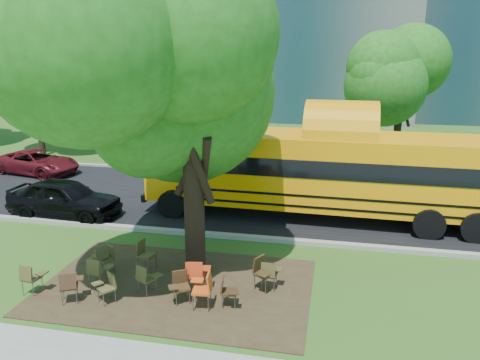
% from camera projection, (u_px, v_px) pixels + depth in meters
% --- Properties ---
extents(ground, '(160.00, 160.00, 0.00)m').
position_uv_depth(ground, '(149.00, 274.00, 13.02)').
color(ground, '#3A5B1C').
rests_on(ground, ground).
extents(dirt_patch, '(7.00, 4.50, 0.03)m').
position_uv_depth(dirt_patch, '(177.00, 286.00, 12.35)').
color(dirt_patch, '#382819').
rests_on(dirt_patch, ground).
extents(asphalt_road, '(80.00, 8.00, 0.04)m').
position_uv_depth(asphalt_road, '(213.00, 198.00, 19.62)').
color(asphalt_road, black).
rests_on(asphalt_road, ground).
extents(kerb_near, '(80.00, 0.25, 0.14)m').
position_uv_depth(kerb_near, '(183.00, 232.00, 15.83)').
color(kerb_near, gray).
rests_on(kerb_near, ground).
extents(kerb_far, '(80.00, 0.25, 0.14)m').
position_uv_depth(kerb_far, '(234.00, 173.00, 23.47)').
color(kerb_far, gray).
rests_on(kerb_far, ground).
extents(bg_tree_0, '(5.20, 5.20, 7.18)m').
position_uv_depth(bg_tree_0, '(34.00, 76.00, 26.39)').
color(bg_tree_0, black).
rests_on(bg_tree_0, ground).
extents(bg_tree_2, '(4.80, 4.80, 6.62)m').
position_uv_depth(bg_tree_2, '(170.00, 81.00, 27.95)').
color(bg_tree_2, black).
rests_on(bg_tree_2, ground).
extents(bg_tree_3, '(5.60, 5.60, 7.84)m').
position_uv_depth(bg_tree_3, '(403.00, 70.00, 23.30)').
color(bg_tree_3, black).
rests_on(bg_tree_3, ground).
extents(main_tree, '(7.20, 7.20, 8.68)m').
position_uv_depth(main_tree, '(191.00, 89.00, 11.84)').
color(main_tree, black).
rests_on(main_tree, ground).
extents(school_bus, '(12.86, 3.20, 3.13)m').
position_uv_depth(school_bus, '(335.00, 171.00, 16.87)').
color(school_bus, '#FF9A08').
rests_on(school_bus, ground).
extents(chair_0, '(0.59, 0.49, 0.84)m').
position_uv_depth(chair_0, '(31.00, 276.00, 11.82)').
color(chair_0, '#4E4622').
rests_on(chair_0, ground).
extents(chair_1, '(0.60, 0.51, 0.86)m').
position_uv_depth(chair_1, '(97.00, 270.00, 12.12)').
color(chair_1, '#4E4622').
rests_on(chair_1, ground).
extents(chair_2, '(0.58, 0.69, 0.85)m').
position_uv_depth(chair_2, '(70.00, 284.00, 11.40)').
color(chair_2, '#452A18').
rests_on(chair_2, ground).
extents(chair_3, '(0.66, 0.52, 0.77)m').
position_uv_depth(chair_3, '(107.00, 285.00, 11.46)').
color(chair_3, brown).
rests_on(chair_3, ground).
extents(chair_4, '(0.68, 0.53, 0.82)m').
position_uv_depth(chair_4, '(146.00, 277.00, 11.80)').
color(chair_4, '#4B4720').
rests_on(chair_4, ground).
extents(chair_5, '(0.55, 0.67, 0.82)m').
position_uv_depth(chair_5, '(180.00, 284.00, 11.46)').
color(chair_5, '#482F19').
rests_on(chair_5, ground).
extents(chair_6, '(0.61, 0.62, 0.94)m').
position_uv_depth(chair_6, '(204.00, 286.00, 11.17)').
color(chair_6, '#D65116').
rests_on(chair_6, ground).
extents(chair_7, '(0.52, 0.52, 0.78)m').
position_uv_depth(chair_7, '(227.00, 289.00, 11.24)').
color(chair_7, '#3D2715').
rests_on(chair_7, ground).
extents(chair_8, '(0.56, 0.71, 0.84)m').
position_uv_depth(chair_8, '(101.00, 255.00, 13.01)').
color(chair_8, '#4F4822').
rests_on(chair_8, ground).
extents(chair_9, '(0.66, 0.52, 0.78)m').
position_uv_depth(chair_9, '(107.00, 256.00, 13.06)').
color(chair_9, '#4F4A22').
rests_on(chair_9, ground).
extents(chair_10, '(0.54, 0.66, 0.92)m').
position_uv_depth(chair_10, '(145.00, 252.00, 13.08)').
color(chair_10, '#4F4C22').
rests_on(chair_10, ground).
extents(chair_11, '(0.63, 0.64, 0.94)m').
position_uv_depth(chair_11, '(196.00, 273.00, 11.84)').
color(chair_11, red).
rests_on(chair_11, ground).
extents(chair_12, '(0.60, 0.76, 0.91)m').
position_uv_depth(chair_12, '(262.00, 270.00, 12.03)').
color(chair_12, '#3D2B15').
rests_on(chair_12, ground).
extents(chair_13, '(0.55, 0.48, 0.82)m').
position_uv_depth(chair_13, '(270.00, 272.00, 12.04)').
color(chair_13, '#4A4220').
rests_on(chair_13, ground).
extents(black_car, '(4.32, 1.92, 1.44)m').
position_uv_depth(black_car, '(64.00, 198.00, 17.36)').
color(black_car, black).
rests_on(black_car, ground).
extents(bg_car_red, '(4.65, 2.82, 1.21)m').
position_uv_depth(bg_car_red, '(37.00, 162.00, 23.38)').
color(bg_car_red, '#520E16').
rests_on(bg_car_red, ground).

